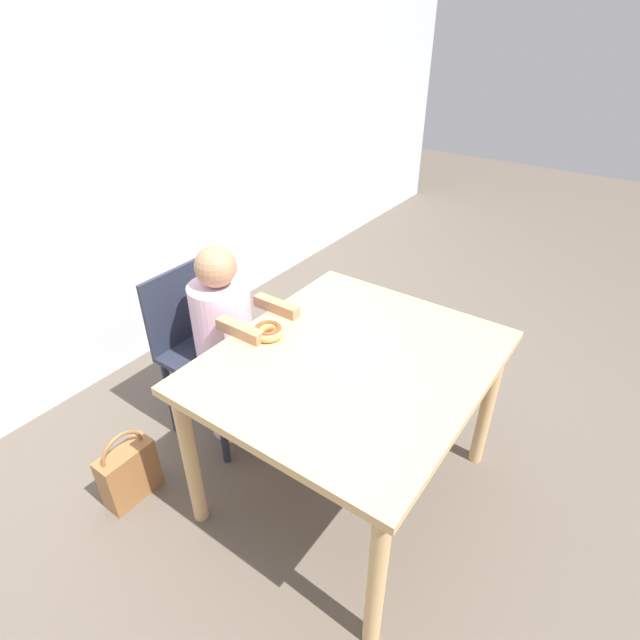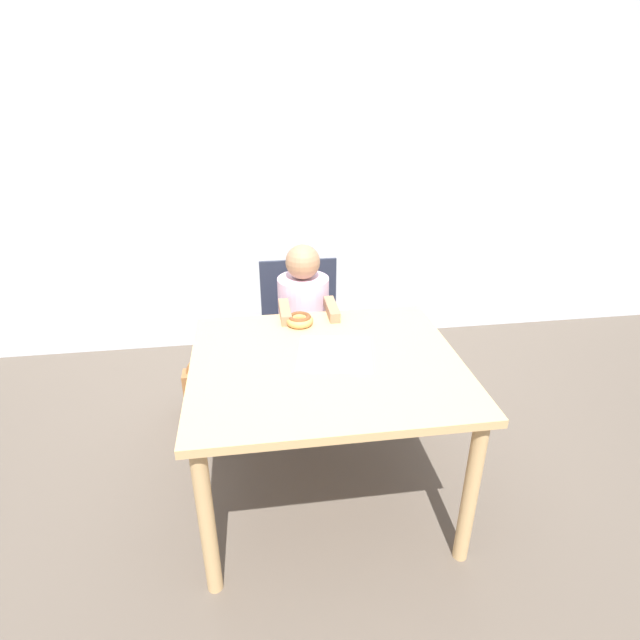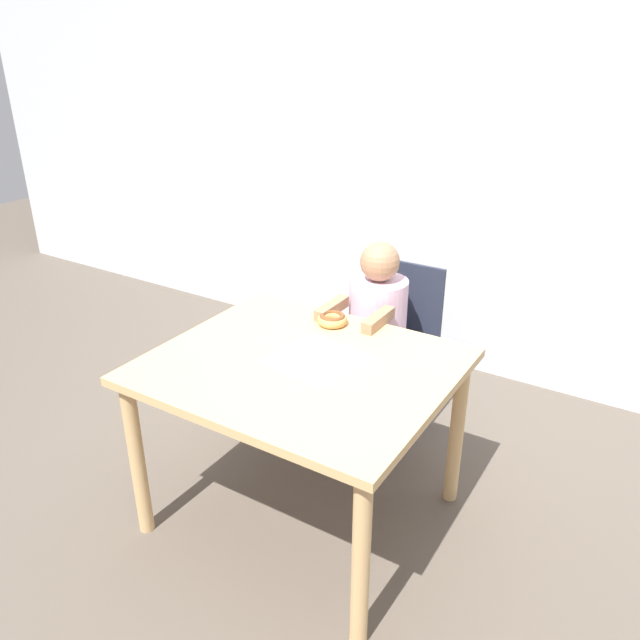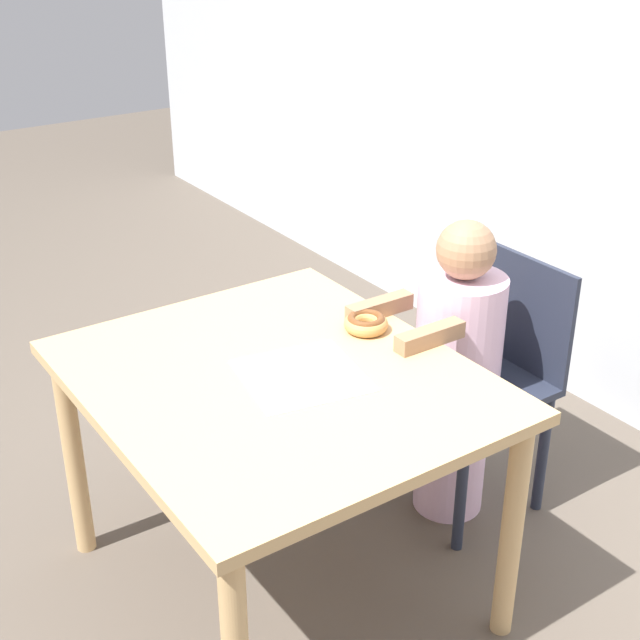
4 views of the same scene
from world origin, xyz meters
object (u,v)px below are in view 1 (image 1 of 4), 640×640
(chair, at_px, (209,347))
(donut, at_px, (268,331))
(child_figure, at_px, (226,348))
(handbag, at_px, (129,472))

(chair, bearing_deg, donut, -97.05)
(child_figure, distance_m, donut, 0.41)
(child_figure, relative_size, donut, 7.87)
(chair, height_order, donut, chair)
(child_figure, height_order, donut, child_figure)
(chair, relative_size, donut, 6.57)
(chair, height_order, handbag, chair)
(chair, xyz_separation_m, child_figure, (0.00, -0.12, 0.04))
(chair, distance_m, donut, 0.53)
(child_figure, height_order, handbag, child_figure)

